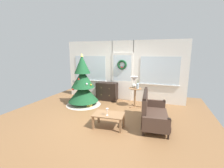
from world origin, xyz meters
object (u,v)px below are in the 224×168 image
object	(u,v)px
table_lamp	(134,80)
wine_glass	(107,110)
coffee_table	(109,116)
christmas_tree	(83,86)
dresser_cabinet	(107,91)
flower_vase	(138,86)
settee_sofa	(151,112)
gift_box	(90,105)
side_table	(135,94)

from	to	relation	value
table_lamp	wine_glass	bearing A→B (deg)	-98.74
coffee_table	christmas_tree	bearing A→B (deg)	137.63
dresser_cabinet	flower_vase	distance (m)	1.58
settee_sofa	flower_vase	size ratio (longest dim) A/B	4.61
table_lamp	flower_vase	world-z (taller)	table_lamp
christmas_tree	coffee_table	distance (m)	2.25
table_lamp	gift_box	world-z (taller)	table_lamp
dresser_cabinet	side_table	xyz separation A→B (m)	(1.32, -0.45, 0.13)
table_lamp	flower_vase	xyz separation A→B (m)	(0.16, -0.10, -0.17)
wine_glass	gift_box	xyz separation A→B (m)	(-1.25, 1.39, -0.45)
christmas_tree	flower_vase	world-z (taller)	christmas_tree
gift_box	table_lamp	bearing A→B (deg)	22.78
side_table	gift_box	xyz separation A→B (m)	(-1.63, -0.62, -0.43)
christmas_tree	dresser_cabinet	distance (m)	1.17
flower_vase	gift_box	xyz separation A→B (m)	(-1.73, -0.56, -0.77)
christmas_tree	coffee_table	xyz separation A→B (m)	(1.63, -1.49, -0.43)
christmas_tree	settee_sofa	bearing A→B (deg)	-18.47
christmas_tree	gift_box	size ratio (longest dim) A/B	11.83
settee_sofa	wine_glass	size ratio (longest dim) A/B	8.27
table_lamp	settee_sofa	bearing A→B (deg)	-60.05
side_table	flower_vase	world-z (taller)	flower_vase
settee_sofa	wine_glass	bearing A→B (deg)	-148.68
side_table	flower_vase	bearing A→B (deg)	-30.96
christmas_tree	gift_box	distance (m)	0.80
flower_vase	wine_glass	xyz separation A→B (m)	(-0.47, -1.95, -0.32)
settee_sofa	side_table	world-z (taller)	settee_sofa
table_lamp	gift_box	bearing A→B (deg)	-157.22
settee_sofa	coffee_table	distance (m)	1.24
dresser_cabinet	settee_sofa	bearing A→B (deg)	-41.07
wine_glass	settee_sofa	bearing A→B (deg)	31.32
flower_vase	gift_box	size ratio (longest dim) A/B	2.04
christmas_tree	flower_vase	xyz separation A→B (m)	(2.10, 0.36, 0.09)
dresser_cabinet	coffee_table	distance (m)	2.55
settee_sofa	gift_box	bearing A→B (deg)	163.14
side_table	coffee_table	bearing A→B (deg)	-100.94
dresser_cabinet	side_table	world-z (taller)	dresser_cabinet
side_table	wine_glass	world-z (taller)	side_table
christmas_tree	table_lamp	bearing A→B (deg)	13.44
table_lamp	wine_glass	xyz separation A→B (m)	(-0.31, -2.05, -0.48)
christmas_tree	wine_glass	distance (m)	2.28
side_table	coffee_table	distance (m)	1.95
coffee_table	wine_glass	distance (m)	0.22
dresser_cabinet	flower_vase	size ratio (longest dim) A/B	2.59
table_lamp	coffee_table	xyz separation A→B (m)	(-0.31, -1.95, -0.68)
coffee_table	dresser_cabinet	bearing A→B (deg)	111.94
gift_box	coffee_table	bearing A→B (deg)	-45.65
coffee_table	wine_glass	world-z (taller)	wine_glass
table_lamp	christmas_tree	bearing A→B (deg)	-166.56
side_table	dresser_cabinet	bearing A→B (deg)	161.02
coffee_table	wine_glass	size ratio (longest dim) A/B	4.49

